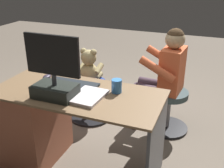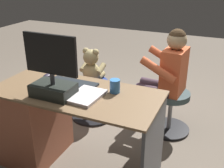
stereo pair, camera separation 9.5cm
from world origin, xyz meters
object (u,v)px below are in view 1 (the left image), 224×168
cup (117,86)px  teddy_bear (89,67)px  computer_mouse (47,77)px  person (164,72)px  tv_remote (42,87)px  office_chair_teddy (90,98)px  visitor_chair (169,107)px  monitor (54,79)px  desk (42,121)px  keyboard (74,84)px

cup → teddy_bear: bearing=-50.8°
computer_mouse → cup: 0.67m
teddy_bear → person: 0.82m
tv_remote → office_chair_teddy: 1.00m
tv_remote → cup: bearing=-173.5°
computer_mouse → office_chair_teddy: (-0.07, -0.68, -0.51)m
office_chair_teddy → visitor_chair: same height
tv_remote → office_chair_teddy: size_ratio=0.30×
monitor → computer_mouse: 0.40m
computer_mouse → cup: cup is taller
monitor → cup: (-0.40, -0.24, -0.09)m
monitor → teddy_bear: bearing=-79.0°
tv_remote → visitor_chair: 1.38m
cup → office_chair_teddy: cup is taller
desk → teddy_bear: bearing=-94.6°
visitor_chair → cup: bearing=69.2°
monitor → teddy_bear: 1.02m
cup → teddy_bear: size_ratio=0.28×
person → visitor_chair: bearing=-175.2°
office_chair_teddy → teddy_bear: (0.00, -0.01, 0.38)m
office_chair_teddy → person: 0.92m
teddy_bear → person: person is taller
tv_remote → person: person is taller
desk → office_chair_teddy: desk is taller
monitor → visitor_chair: 1.40m
teddy_bear → desk: bearing=85.4°
tv_remote → person: (-0.81, -0.93, -0.09)m
monitor → cup: monitor is taller
teddy_bear → computer_mouse: bearing=84.0°
visitor_chair → person: size_ratio=0.41×
monitor → office_chair_teddy: (0.19, -0.96, -0.64)m
computer_mouse → tv_remote: 0.19m
computer_mouse → teddy_bear: size_ratio=0.25×
computer_mouse → person: bearing=-139.7°
tv_remote → teddy_bear: teddy_bear is taller
computer_mouse → teddy_bear: teddy_bear is taller
desk → person: person is taller
monitor → computer_mouse: monitor is taller
desk → office_chair_teddy: size_ratio=2.74×
tv_remote → monitor: bearing=145.3°
computer_mouse → office_chair_teddy: 0.86m
office_chair_teddy → teddy_bear: bearing=-90.0°
computer_mouse → person: size_ratio=0.09×
person → office_chair_teddy: bearing=4.8°
monitor → tv_remote: monitor is taller
keyboard → person: size_ratio=0.38×
desk → office_chair_teddy: bearing=-94.7°
computer_mouse → cup: size_ratio=0.89×
tv_remote → teddy_bear: bearing=-97.2°
desk → cup: (-0.66, -0.11, 0.40)m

